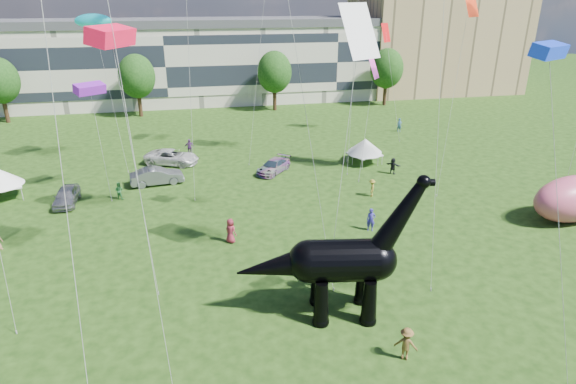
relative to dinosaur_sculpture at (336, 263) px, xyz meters
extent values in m
plane|color=#16330C|center=(-2.10, -1.85, -3.22)|extent=(220.00, 220.00, 0.00)
cube|color=beige|center=(-10.10, 60.15, 2.78)|extent=(78.00, 11.00, 12.00)
cube|color=tan|center=(37.90, 63.15, 7.78)|extent=(28.00, 18.00, 22.00)
cylinder|color=#382314|center=(-32.10, 51.15, -1.62)|extent=(0.56, 0.56, 3.20)
cylinder|color=#382314|center=(-14.10, 51.15, -1.62)|extent=(0.56, 0.56, 3.20)
ellipsoid|color=#14380F|center=(-14.10, 51.15, 3.10)|extent=(5.20, 5.20, 6.24)
cylinder|color=#382314|center=(5.90, 51.15, -1.62)|extent=(0.56, 0.56, 3.20)
ellipsoid|color=#14380F|center=(5.90, 51.15, 3.10)|extent=(5.20, 5.20, 6.24)
cylinder|color=#382314|center=(23.90, 51.15, -1.62)|extent=(0.56, 0.56, 3.20)
ellipsoid|color=#14380F|center=(23.90, 51.15, 3.10)|extent=(5.20, 5.20, 6.24)
cone|color=black|center=(-0.98, -0.80, -1.93)|extent=(1.03, 1.03, 2.59)
sphere|color=black|center=(-0.98, -0.80, -3.07)|extent=(0.95, 0.95, 0.95)
cone|color=black|center=(-0.67, 1.07, -1.93)|extent=(1.03, 1.03, 2.59)
sphere|color=black|center=(-0.67, 1.07, -3.07)|extent=(0.95, 0.95, 0.95)
cone|color=black|center=(1.58, -1.23, -1.93)|extent=(1.03, 1.03, 2.59)
sphere|color=black|center=(1.58, -1.23, -3.07)|extent=(0.95, 0.95, 0.95)
cone|color=black|center=(1.89, 0.65, -1.93)|extent=(1.03, 1.03, 2.59)
sphere|color=black|center=(1.89, 0.65, -3.07)|extent=(0.95, 0.95, 0.95)
cylinder|color=black|center=(0.37, -0.06, 0.15)|extent=(3.96, 2.90, 2.33)
sphere|color=black|center=(-1.42, 0.24, 0.15)|extent=(2.33, 2.33, 2.33)
sphere|color=black|center=(2.16, -0.36, 0.15)|extent=(2.25, 2.25, 2.25)
cone|color=black|center=(3.20, -0.53, 2.65)|extent=(3.42, 1.81, 4.57)
sphere|color=black|center=(4.24, -0.71, 4.63)|extent=(0.73, 0.73, 0.73)
cylinder|color=black|center=(4.49, -0.75, 4.59)|extent=(0.66, 0.47, 0.38)
cone|color=black|center=(-3.18, 0.53, -0.14)|extent=(4.80, 2.54, 2.54)
imported|color=#A2A1A6|center=(-17.93, 19.25, -2.49)|extent=(1.77, 4.34, 1.47)
imported|color=slate|center=(-10.58, 22.46, -2.42)|extent=(5.10, 2.41, 1.61)
imported|color=silver|center=(-9.29, 28.11, -2.44)|extent=(6.17, 4.54, 1.56)
imported|color=#595960|center=(0.75, 23.40, -2.56)|extent=(4.41, 4.70, 1.33)
cube|color=silver|center=(10.64, 24.20, -2.19)|extent=(3.58, 3.58, 0.11)
cone|color=silver|center=(10.64, 24.20, -1.44)|extent=(4.53, 4.53, 1.41)
cylinder|color=#999999|center=(9.82, 22.53, -2.71)|extent=(0.06, 0.06, 1.03)
cylinder|color=#999999|center=(12.31, 23.38, -2.71)|extent=(0.06, 0.06, 1.03)
cylinder|color=#999999|center=(8.97, 25.02, -2.71)|extent=(0.06, 0.06, 1.03)
cylinder|color=#999999|center=(11.46, 25.87, -2.71)|extent=(0.06, 0.06, 1.03)
cube|color=silver|center=(10.92, 24.89, -2.19)|extent=(3.53, 3.53, 0.11)
cone|color=silver|center=(10.92, 24.89, -1.43)|extent=(4.47, 4.47, 1.41)
cylinder|color=#999999|center=(9.27, 24.01, -2.70)|extent=(0.06, 0.06, 1.04)
cylinder|color=#999999|center=(11.79, 23.25, -2.70)|extent=(0.06, 0.06, 1.04)
cylinder|color=#999999|center=(10.04, 26.54, -2.70)|extent=(0.06, 0.06, 1.04)
cylinder|color=#999999|center=(12.56, 25.77, -2.70)|extent=(0.06, 0.06, 1.04)
cylinder|color=#999999|center=(-21.90, 20.87, -2.62)|extent=(0.07, 0.07, 1.21)
cylinder|color=#999999|center=(-23.08, 23.71, -2.62)|extent=(0.07, 0.07, 1.21)
ellipsoid|color=#D35272|center=(21.87, 7.79, -1.39)|extent=(7.77, 4.68, 3.66)
imported|color=olive|center=(8.17, 15.56, -2.43)|extent=(0.95, 1.17, 1.59)
imported|color=#9A263A|center=(-4.88, 9.52, -2.30)|extent=(1.05, 1.06, 1.85)
imported|color=#348340|center=(-13.66, 19.50, -2.44)|extent=(0.93, 0.85, 1.56)
imported|color=black|center=(12.31, 20.60, -2.39)|extent=(1.44, 1.44, 1.67)
imported|color=#613373|center=(-7.41, 30.81, -2.29)|extent=(1.14, 0.58, 1.88)
imported|color=#305779|center=(19.58, 35.47, -2.35)|extent=(0.67, 0.47, 1.75)
imported|color=brown|center=(2.36, -4.26, -2.34)|extent=(1.32, 1.16, 1.77)
imported|color=#302894|center=(5.69, 9.25, -2.33)|extent=(0.74, 0.60, 1.78)
plane|color=red|center=(16.50, 34.85, 9.19)|extent=(2.10, 1.85, 2.15)
plane|color=white|center=(2.23, 4.36, 11.58)|extent=(3.35, 2.60, 2.85)
cube|color=purple|center=(-15.11, 21.34, 6.14)|extent=(2.66, 2.44, 1.00)
cube|color=#1436D4|center=(7.61, -3.60, 11.28)|extent=(1.99, 1.59, 0.70)
plane|color=#E740B9|center=(10.23, 22.06, 6.94)|extent=(1.77, 1.93, 1.82)
ellipsoid|color=#0CB4C0|center=(-15.36, 29.44, 11.08)|extent=(3.33, 3.56, 1.32)
cube|color=#F71038|center=(-10.89, 6.65, 11.36)|extent=(2.57, 3.21, 1.15)
camera|label=1|loc=(-7.11, -21.52, 13.42)|focal=30.00mm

